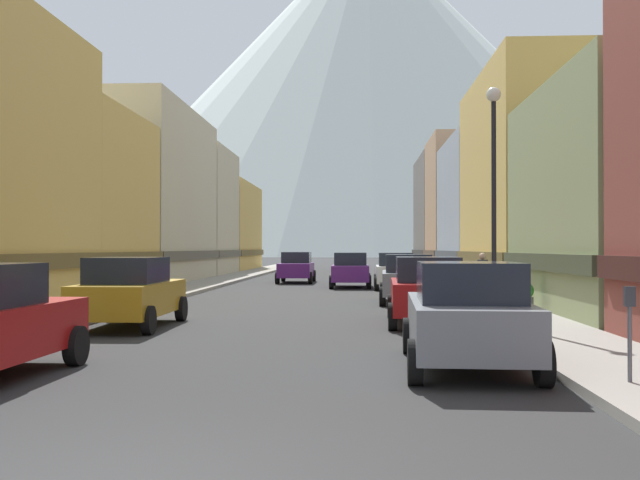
{
  "coord_description": "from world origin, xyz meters",
  "views": [
    {
      "loc": [
        1.98,
        -5.95,
        2.01
      ],
      "look_at": [
        -0.14,
        35.29,
        2.46
      ],
      "focal_mm": 41.45,
      "sensor_mm": 36.0,
      "label": 1
    }
  ],
  "objects_px": {
    "car_driving_0": "(296,267)",
    "potted_plant_0": "(511,291)",
    "car_left_1": "(130,292)",
    "car_right_0": "(467,315)",
    "parking_meter_near": "(630,320)",
    "car_right_1": "(427,290)",
    "pedestrian_0": "(483,279)",
    "car_right_2": "(408,278)",
    "car_driving_1": "(351,270)",
    "potted_plant_1": "(526,296)",
    "streetlamp_right": "(494,169)",
    "car_right_3": "(395,271)"
  },
  "relations": [
    {
      "from": "car_right_2",
      "to": "potted_plant_1",
      "type": "height_order",
      "value": "car_right_2"
    },
    {
      "from": "parking_meter_near",
      "to": "streetlamp_right",
      "type": "relative_size",
      "value": 0.23
    },
    {
      "from": "car_right_2",
      "to": "potted_plant_0",
      "type": "distance_m",
      "value": 4.1
    },
    {
      "from": "parking_meter_near",
      "to": "pedestrian_0",
      "type": "bearing_deg",
      "value": 88.1
    },
    {
      "from": "car_right_1",
      "to": "parking_meter_near",
      "type": "bearing_deg",
      "value": -77.94
    },
    {
      "from": "car_right_0",
      "to": "pedestrian_0",
      "type": "distance_m",
      "value": 13.37
    },
    {
      "from": "car_right_3",
      "to": "pedestrian_0",
      "type": "height_order",
      "value": "pedestrian_0"
    },
    {
      "from": "parking_meter_near",
      "to": "potted_plant_1",
      "type": "bearing_deg",
      "value": 84.03
    },
    {
      "from": "car_right_3",
      "to": "car_driving_0",
      "type": "xyz_separation_m",
      "value": [
        -5.4,
        6.46,
        0.0
      ]
    },
    {
      "from": "car_driving_1",
      "to": "streetlamp_right",
      "type": "xyz_separation_m",
      "value": [
        3.75,
        -19.23,
        3.09
      ]
    },
    {
      "from": "car_driving_0",
      "to": "pedestrian_0",
      "type": "bearing_deg",
      "value": -65.47
    },
    {
      "from": "car_right_1",
      "to": "car_driving_0",
      "type": "distance_m",
      "value": 23.78
    },
    {
      "from": "car_left_1",
      "to": "car_driving_1",
      "type": "bearing_deg",
      "value": 74.36
    },
    {
      "from": "car_driving_1",
      "to": "potted_plant_1",
      "type": "height_order",
      "value": "car_driving_1"
    },
    {
      "from": "car_left_1",
      "to": "potted_plant_1",
      "type": "xyz_separation_m",
      "value": [
        10.8,
        3.99,
        -0.32
      ]
    },
    {
      "from": "pedestrian_0",
      "to": "car_driving_0",
      "type": "bearing_deg",
      "value": 114.53
    },
    {
      "from": "car_driving_1",
      "to": "streetlamp_right",
      "type": "relative_size",
      "value": 0.75
    },
    {
      "from": "car_right_2",
      "to": "car_driving_0",
      "type": "relative_size",
      "value": 1.01
    },
    {
      "from": "car_right_2",
      "to": "car_driving_0",
      "type": "xyz_separation_m",
      "value": [
        -5.4,
        15.68,
        0.0
      ]
    },
    {
      "from": "car_right_0",
      "to": "parking_meter_near",
      "type": "height_order",
      "value": "car_right_0"
    },
    {
      "from": "car_driving_0",
      "to": "potted_plant_0",
      "type": "distance_m",
      "value": 20.16
    },
    {
      "from": "car_right_0",
      "to": "car_right_1",
      "type": "bearing_deg",
      "value": 90.0
    },
    {
      "from": "potted_plant_1",
      "to": "car_left_1",
      "type": "bearing_deg",
      "value": -159.7
    },
    {
      "from": "potted_plant_0",
      "to": "pedestrian_0",
      "type": "xyz_separation_m",
      "value": [
        -0.75,
        1.03,
        0.34
      ]
    },
    {
      "from": "car_left_1",
      "to": "car_right_1",
      "type": "height_order",
      "value": "same"
    },
    {
      "from": "car_left_1",
      "to": "parking_meter_near",
      "type": "height_order",
      "value": "car_left_1"
    },
    {
      "from": "car_right_1",
      "to": "potted_plant_1",
      "type": "relative_size",
      "value": 5.36
    },
    {
      "from": "potted_plant_0",
      "to": "pedestrian_0",
      "type": "bearing_deg",
      "value": 126.0
    },
    {
      "from": "car_right_2",
      "to": "streetlamp_right",
      "type": "relative_size",
      "value": 0.76
    },
    {
      "from": "car_right_0",
      "to": "car_driving_0",
      "type": "height_order",
      "value": "same"
    },
    {
      "from": "car_right_2",
      "to": "streetlamp_right",
      "type": "bearing_deg",
      "value": -79.77
    },
    {
      "from": "car_driving_0",
      "to": "parking_meter_near",
      "type": "height_order",
      "value": "car_driving_0"
    },
    {
      "from": "car_left_1",
      "to": "streetlamp_right",
      "type": "distance_m",
      "value": 9.66
    },
    {
      "from": "car_right_3",
      "to": "car_driving_1",
      "type": "height_order",
      "value": "same"
    },
    {
      "from": "car_driving_1",
      "to": "potted_plant_1",
      "type": "xyz_separation_m",
      "value": [
        5.4,
        -15.3,
        -0.32
      ]
    },
    {
      "from": "car_right_1",
      "to": "car_driving_0",
      "type": "height_order",
      "value": "same"
    },
    {
      "from": "car_right_2",
      "to": "car_driving_1",
      "type": "height_order",
      "value": "same"
    },
    {
      "from": "car_right_3",
      "to": "potted_plant_0",
      "type": "relative_size",
      "value": 5.05
    },
    {
      "from": "car_right_2",
      "to": "pedestrian_0",
      "type": "relative_size",
      "value": 2.63
    },
    {
      "from": "streetlamp_right",
      "to": "potted_plant_1",
      "type": "bearing_deg",
      "value": 67.24
    },
    {
      "from": "potted_plant_1",
      "to": "car_driving_0",
      "type": "bearing_deg",
      "value": 112.91
    },
    {
      "from": "car_right_3",
      "to": "car_driving_1",
      "type": "relative_size",
      "value": 1.01
    },
    {
      "from": "car_driving_0",
      "to": "car_left_1",
      "type": "bearing_deg",
      "value": -95.16
    },
    {
      "from": "car_left_1",
      "to": "car_right_0",
      "type": "height_order",
      "value": "same"
    },
    {
      "from": "pedestrian_0",
      "to": "car_right_0",
      "type": "bearing_deg",
      "value": -100.57
    },
    {
      "from": "car_driving_0",
      "to": "potted_plant_0",
      "type": "relative_size",
      "value": 5.01
    },
    {
      "from": "car_right_1",
      "to": "potted_plant_0",
      "type": "xyz_separation_m",
      "value": [
        3.2,
        4.93,
        -0.3
      ]
    },
    {
      "from": "car_right_0",
      "to": "parking_meter_near",
      "type": "relative_size",
      "value": 3.36
    },
    {
      "from": "car_driving_0",
      "to": "car_driving_1",
      "type": "bearing_deg",
      "value": -57.65
    },
    {
      "from": "car_right_2",
      "to": "car_driving_1",
      "type": "xyz_separation_m",
      "value": [
        -2.2,
        10.63,
        0.0
      ]
    }
  ]
}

